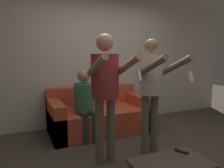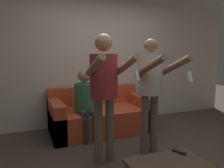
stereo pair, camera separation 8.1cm
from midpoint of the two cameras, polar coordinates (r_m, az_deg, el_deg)
ground_plane at (r=3.17m, az=9.88°, el=-18.89°), size 14.00×14.00×0.00m
wall_back at (r=4.51m, az=-2.41°, el=6.88°), size 6.40×0.06×2.70m
couch at (r=4.12m, az=-2.63°, el=-8.38°), size 1.80×0.96×0.79m
person_standing_left at (r=2.76m, az=-1.21°, el=0.28°), size 0.48×0.72×1.67m
person_standing_right at (r=3.07m, az=10.90°, el=0.28°), size 0.45×0.77×1.63m
person_seated at (r=3.71m, az=-6.33°, el=-4.21°), size 0.34×0.54×1.17m
coffee_table at (r=2.34m, az=15.44°, el=-20.17°), size 0.76×0.48×0.37m
remote_on_table at (r=2.54m, az=17.98°, el=-16.55°), size 0.09×0.15×0.02m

